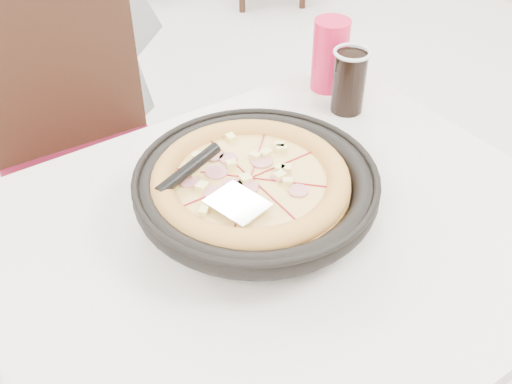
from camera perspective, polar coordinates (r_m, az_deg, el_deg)
floor at (r=1.84m, az=-14.34°, el=-13.52°), size 7.00×7.00×0.00m
main_table at (r=1.27m, az=-2.53°, el=-17.79°), size 1.24×0.87×0.75m
chair_far at (r=1.60m, az=-14.81°, el=1.21°), size 0.44×0.44×0.95m
trivet at (r=0.98m, az=-1.52°, el=-3.89°), size 0.11×0.11×0.04m
pizza_pan at (r=1.01m, az=0.00°, el=-0.35°), size 0.35×0.35×0.01m
pizza at (r=1.00m, az=-0.52°, el=0.38°), size 0.35×0.35×0.02m
pizza_server at (r=0.92m, az=-1.76°, el=-1.05°), size 0.09×0.10×0.00m
cola_glass at (r=1.29m, az=8.84°, el=10.23°), size 0.07×0.07×0.13m
red_cup at (r=1.36m, az=7.06°, el=12.83°), size 0.08×0.08×0.16m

